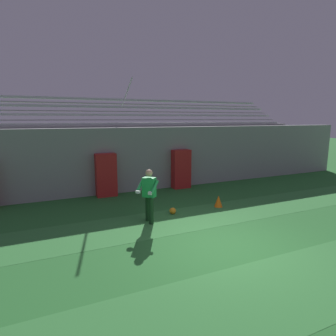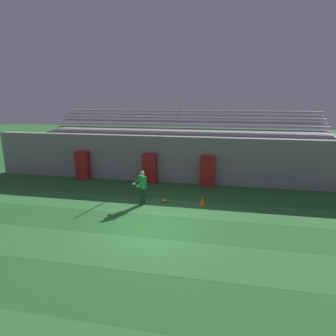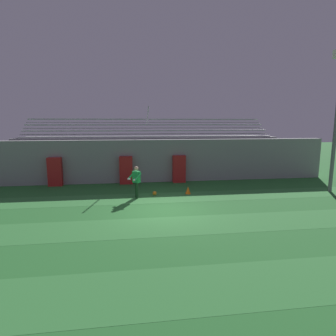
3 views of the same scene
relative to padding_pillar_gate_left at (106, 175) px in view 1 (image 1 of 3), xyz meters
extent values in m
plane|color=#286B2D|center=(1.73, -5.95, -0.89)|extent=(80.00, 80.00, 0.00)
cube|color=#337A38|center=(1.73, -7.83, -0.88)|extent=(28.00, 2.06, 0.01)
cube|color=#337A38|center=(1.73, -3.71, -0.88)|extent=(28.00, 2.06, 0.01)
cube|color=gray|center=(1.73, 0.55, 0.51)|extent=(24.00, 0.60, 2.80)
cube|color=#B21E1E|center=(0.00, 0.00, 0.00)|extent=(0.83, 0.44, 1.78)
cube|color=#B21E1E|center=(3.46, 0.00, 0.00)|extent=(0.83, 0.44, 1.78)
cube|color=gray|center=(1.73, 2.55, 0.56)|extent=(18.00, 3.20, 2.90)
cube|color=#B7B7BC|center=(1.73, 1.30, 2.06)|extent=(17.10, 0.36, 0.10)
cube|color=gray|center=(1.73, 1.10, 1.83)|extent=(17.10, 0.60, 0.04)
cube|color=#B7B7BC|center=(1.73, 2.00, 2.46)|extent=(17.10, 0.36, 0.10)
cube|color=gray|center=(1.73, 1.80, 2.23)|extent=(17.10, 0.60, 0.04)
cube|color=#B7B7BC|center=(1.73, 2.70, 2.86)|extent=(17.10, 0.36, 0.10)
cube|color=gray|center=(1.73, 2.50, 2.63)|extent=(17.10, 0.60, 0.04)
cube|color=#B7B7BC|center=(1.73, 3.40, 3.26)|extent=(17.10, 0.36, 0.10)
cube|color=gray|center=(1.73, 3.20, 3.03)|extent=(17.10, 0.60, 0.04)
cylinder|color=#B7B7BC|center=(1.57, 2.10, 3.51)|extent=(0.06, 1.93, 1.25)
cylinder|color=#143319|center=(0.58, -3.69, -0.48)|extent=(0.20, 0.20, 0.82)
cylinder|color=#143319|center=(0.57, -3.40, -0.48)|extent=(0.20, 0.20, 0.82)
cube|color=green|center=(0.57, -3.55, 0.23)|extent=(0.44, 0.44, 0.60)
sphere|color=tan|center=(0.57, -3.55, 0.67)|extent=(0.22, 0.22, 0.22)
cylinder|color=green|center=(0.64, -3.82, 0.28)|extent=(0.41, 0.40, 0.37)
cylinder|color=green|center=(0.31, -3.47, 0.28)|extent=(0.41, 0.40, 0.37)
cube|color=silver|center=(0.47, -3.93, 0.15)|extent=(0.16, 0.16, 0.08)
cube|color=silver|center=(0.19, -3.64, 0.15)|extent=(0.16, 0.16, 0.08)
sphere|color=orange|center=(1.55, -3.15, -0.78)|extent=(0.22, 0.22, 0.22)
cone|color=orange|center=(3.41, -3.11, -0.68)|extent=(0.30, 0.30, 0.42)
camera|label=1|loc=(-2.30, -11.35, 2.29)|focal=30.00mm
camera|label=2|loc=(4.23, -15.84, 4.09)|focal=30.00mm
camera|label=3|loc=(0.25, -17.95, 3.01)|focal=30.00mm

